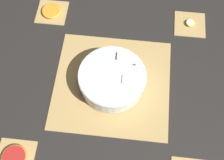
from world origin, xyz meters
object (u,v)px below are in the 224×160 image
Objects in this scene: grapefruit_slice at (14,157)px; fruit_salad_bowl at (112,79)px; orange_slice_whole at (52,11)px; banana_coin_single at (190,23)px.

fruit_salad_bowl is at bearing -133.23° from grapefruit_slice.
orange_slice_whole is at bearing -90.00° from grapefruit_slice.
fruit_salad_bowl is 0.42m from banana_coin_single.
fruit_salad_bowl is at bearing 46.98° from banana_coin_single.
fruit_salad_bowl is 2.85× the size of grapefruit_slice.
banana_coin_single is at bearing -133.12° from grapefruit_slice.
orange_slice_whole is at bearing -0.00° from banana_coin_single.
fruit_salad_bowl is 0.42m from grapefruit_slice.
fruit_salad_bowl is 2.98× the size of orange_slice_whole.
orange_slice_whole is 0.60m from grapefruit_slice.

